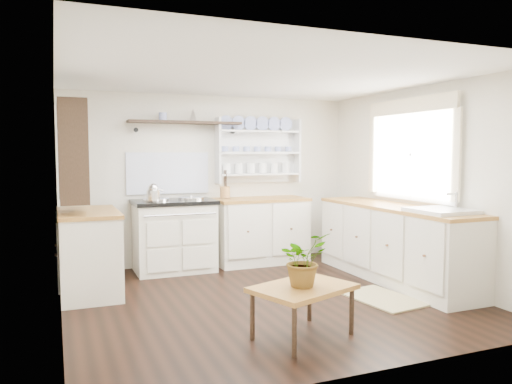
{
  "coord_description": "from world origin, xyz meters",
  "views": [
    {
      "loc": [
        -2.02,
        -4.71,
        1.52
      ],
      "look_at": [
        -0.01,
        0.25,
        1.1
      ],
      "focal_mm": 35.0,
      "sensor_mm": 36.0,
      "label": 1
    }
  ],
  "objects": [
    {
      "name": "floor",
      "position": [
        0.0,
        0.0,
        0.0
      ],
      "size": [
        4.0,
        3.8,
        0.01
      ],
      "primitive_type": "cube",
      "color": "black",
      "rests_on": "ground"
    },
    {
      "name": "wall_back",
      "position": [
        0.0,
        1.9,
        1.15
      ],
      "size": [
        4.0,
        0.02,
        2.3
      ],
      "primitive_type": "cube",
      "color": "beige",
      "rests_on": "ground"
    },
    {
      "name": "wall_right",
      "position": [
        2.0,
        0.0,
        1.15
      ],
      "size": [
        0.02,
        3.8,
        2.3
      ],
      "primitive_type": "cube",
      "color": "beige",
      "rests_on": "ground"
    },
    {
      "name": "wall_left",
      "position": [
        -2.0,
        0.0,
        1.15
      ],
      "size": [
        0.02,
        3.8,
        2.3
      ],
      "primitive_type": "cube",
      "color": "beige",
      "rests_on": "ground"
    },
    {
      "name": "ceiling",
      "position": [
        0.0,
        0.0,
        2.3
      ],
      "size": [
        4.0,
        3.8,
        0.01
      ],
      "primitive_type": "cube",
      "color": "white",
      "rests_on": "wall_back"
    },
    {
      "name": "window",
      "position": [
        1.95,
        0.15,
        1.56
      ],
      "size": [
        0.08,
        1.55,
        1.22
      ],
      "color": "white",
      "rests_on": "wall_right"
    },
    {
      "name": "aga_cooker",
      "position": [
        -0.62,
        1.57,
        0.47
      ],
      "size": [
        1.03,
        0.71,
        0.95
      ],
      "color": "silver",
      "rests_on": "floor"
    },
    {
      "name": "back_cabinets",
      "position": [
        0.6,
        1.6,
        0.46
      ],
      "size": [
        1.27,
        0.63,
        0.9
      ],
      "color": "beige",
      "rests_on": "floor"
    },
    {
      "name": "right_cabinets",
      "position": [
        1.7,
        0.1,
        0.46
      ],
      "size": [
        0.62,
        2.43,
        0.9
      ],
      "color": "beige",
      "rests_on": "floor"
    },
    {
      "name": "belfast_sink",
      "position": [
        1.7,
        -0.65,
        0.8
      ],
      "size": [
        0.55,
        0.6,
        0.45
      ],
      "color": "white",
      "rests_on": "right_cabinets"
    },
    {
      "name": "left_cabinets",
      "position": [
        -1.7,
        0.9,
        0.46
      ],
      "size": [
        0.62,
        1.13,
        0.9
      ],
      "color": "beige",
      "rests_on": "floor"
    },
    {
      "name": "plate_rack",
      "position": [
        0.65,
        1.86,
        1.56
      ],
      "size": [
        1.2,
        0.22,
        0.9
      ],
      "color": "white",
      "rests_on": "wall_back"
    },
    {
      "name": "high_shelf",
      "position": [
        -0.4,
        1.78,
        1.91
      ],
      "size": [
        1.5,
        0.29,
        0.16
      ],
      "color": "black",
      "rests_on": "wall_back"
    },
    {
      "name": "left_shelving",
      "position": [
        -1.84,
        0.9,
        1.55
      ],
      "size": [
        0.28,
        0.8,
        1.05
      ],
      "primitive_type": "cube",
      "color": "black",
      "rests_on": "wall_left"
    },
    {
      "name": "kettle",
      "position": [
        -0.9,
        1.45,
        1.03
      ],
      "size": [
        0.17,
        0.17,
        0.21
      ],
      "primitive_type": null,
      "color": "silver",
      "rests_on": "aga_cooker"
    },
    {
      "name": "utensil_crock",
      "position": [
        0.11,
        1.68,
        0.99
      ],
      "size": [
        0.13,
        0.13,
        0.15
      ],
      "primitive_type": "cylinder",
      "color": "#AD783F",
      "rests_on": "back_cabinets"
    },
    {
      "name": "center_table",
      "position": [
        -0.16,
        -1.13,
        0.39
      ],
      "size": [
        0.94,
        0.81,
        0.43
      ],
      "rotation": [
        0.0,
        0.0,
        0.35
      ],
      "color": "brown",
      "rests_on": "floor"
    },
    {
      "name": "potted_plant",
      "position": [
        -0.16,
        -1.13,
        0.65
      ],
      "size": [
        0.47,
        0.44,
        0.44
      ],
      "primitive_type": "imported",
      "rotation": [
        0.0,
        0.0,
        0.27
      ],
      "color": "#3F7233",
      "rests_on": "center_table"
    },
    {
      "name": "floor_rug",
      "position": [
        1.11,
        -0.48,
        0.01
      ],
      "size": [
        0.66,
        0.92,
        0.02
      ],
      "primitive_type": "cube",
      "rotation": [
        0.0,
        0.0,
        0.13
      ],
      "color": "#938756",
      "rests_on": "floor"
    }
  ]
}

